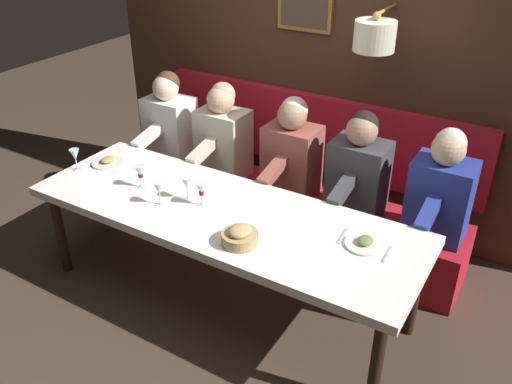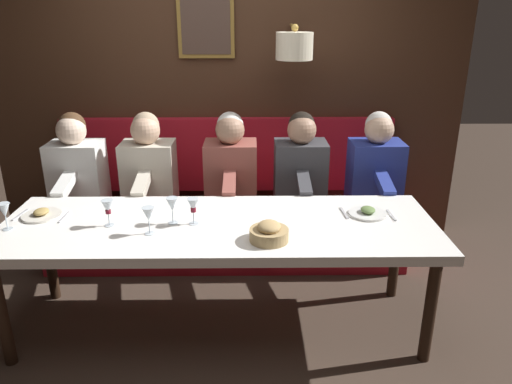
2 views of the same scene
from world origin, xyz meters
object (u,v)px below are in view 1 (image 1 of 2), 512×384
diner_farthest (169,120)px  wine_glass_4 (140,172)px  diner_near (359,168)px  diner_middle (292,151)px  wine_glass_0 (159,189)px  diner_far (223,134)px  wine_glass_1 (187,184)px  wine_glass_3 (75,155)px  wine_glass_2 (201,190)px  bread_bowl (240,236)px  dining_table (222,218)px  diner_nearest (441,189)px

diner_farthest → wine_glass_4: 1.04m
diner_farthest → wine_glass_4: diner_farthest is taller
diner_near → wine_glass_4: (-0.91, 1.24, 0.04)m
diner_middle → diner_farthest: bearing=90.0°
diner_middle → wine_glass_0: bearing=157.3°
diner_farthest → wine_glass_4: bearing=-151.7°
wine_glass_0 → wine_glass_4: 0.29m
diner_far → diner_farthest: size_ratio=1.00×
diner_far → wine_glass_0: diner_far is taller
wine_glass_1 → wine_glass_3: size_ratio=1.00×
diner_near → wine_glass_2: size_ratio=4.82×
diner_far → wine_glass_1: 0.94m
bread_bowl → wine_glass_4: bearing=77.3°
dining_table → diner_farthest: size_ratio=3.34×
diner_nearest → wine_glass_2: bearing=124.2°
diner_middle → diner_farthest: size_ratio=1.00×
wine_glass_0 → wine_glass_2: size_ratio=1.00×
dining_table → wine_glass_3: bearing=93.6°
diner_far → bread_bowl: bearing=-141.8°
wine_glass_3 → diner_far: bearing=-34.0°
dining_table → bread_bowl: bread_bowl is taller
diner_far → diner_farthest: (0.00, 0.55, 0.00)m
diner_near → diner_farthest: size_ratio=1.00×
dining_table → bread_bowl: 0.40m
diner_farthest → wine_glass_1: diner_farthest is taller
diner_middle → diner_far: same height
wine_glass_3 → diner_nearest: bearing=-68.2°
diner_middle → wine_glass_4: 1.15m
wine_glass_0 → bread_bowl: bearing=-98.2°
dining_table → diner_middle: bearing=-2.8°
dining_table → diner_far: (0.88, 0.59, 0.14)m
diner_nearest → wine_glass_4: (-0.91, 1.82, 0.04)m
wine_glass_2 → wine_glass_3: same height
wine_glass_1 → wine_glass_2: bearing=-95.8°
wine_glass_4 → wine_glass_3: bearing=94.5°
diner_near → bread_bowl: (-1.13, 0.29, -0.03)m
wine_glass_4 → bread_bowl: wine_glass_4 is taller
diner_farthest → wine_glass_0: 1.28m
wine_glass_4 → diner_nearest: bearing=-63.3°
dining_table → diner_farthest: bearing=52.4°
wine_glass_4 → bread_bowl: size_ratio=0.75×
wine_glass_0 → wine_glass_3: bearing=85.3°
diner_near → diner_nearest: bearing=-90.0°
wine_glass_0 → wine_glass_1: 0.19m
dining_table → diner_far: 1.07m
wine_glass_2 → bread_bowl: (-0.23, -0.45, -0.07)m
dining_table → diner_near: bearing=-33.5°
diner_nearest → diner_near: (0.00, 0.58, 0.00)m
diner_middle → wine_glass_4: (-0.91, 0.70, 0.04)m
diner_middle → wine_glass_2: 0.92m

